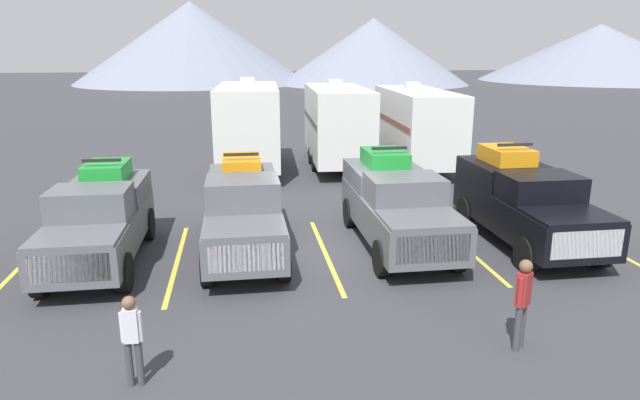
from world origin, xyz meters
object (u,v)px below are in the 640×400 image
(pickup_truck_d, at_px, (524,200))
(person_b, at_px, (523,298))
(person_a, at_px, (132,335))
(pickup_truck_c, at_px, (396,203))
(pickup_truck_a, at_px, (100,218))
(camper_trailer_c, at_px, (416,124))
(camper_trailer_a, at_px, (249,124))
(camper_trailer_b, at_px, (337,122))
(pickup_truck_b, at_px, (243,208))

(pickup_truck_d, relative_size, person_b, 3.19)
(person_a, bearing_deg, pickup_truck_c, 45.06)
(pickup_truck_c, relative_size, person_b, 3.31)
(pickup_truck_d, distance_m, person_b, 6.19)
(pickup_truck_a, distance_m, pickup_truck_d, 11.25)
(person_a, bearing_deg, camper_trailer_c, 58.60)
(person_a, relative_size, person_b, 0.91)
(pickup_truck_d, xyz_separation_m, camper_trailer_a, (-7.30, 10.34, 0.92))
(pickup_truck_a, distance_m, camper_trailer_c, 15.26)
(pickup_truck_c, xyz_separation_m, camper_trailer_b, (0.22, 10.43, 0.86))
(camper_trailer_a, relative_size, person_a, 5.05)
(camper_trailer_a, bearing_deg, pickup_truck_d, -54.77)
(pickup_truck_c, height_order, camper_trailer_a, camper_trailer_a)
(person_b, bearing_deg, pickup_truck_d, 62.24)
(camper_trailer_b, height_order, person_b, camper_trailer_b)
(camper_trailer_b, distance_m, person_b, 16.26)
(pickup_truck_c, xyz_separation_m, camper_trailer_c, (3.72, 9.89, 0.81))
(pickup_truck_a, bearing_deg, camper_trailer_b, 53.37)
(pickup_truck_d, distance_m, camper_trailer_c, 10.23)
(pickup_truck_a, height_order, camper_trailer_c, camper_trailer_c)
(pickup_truck_c, height_order, person_b, pickup_truck_c)
(pickup_truck_a, relative_size, pickup_truck_d, 0.96)
(pickup_truck_c, distance_m, person_a, 8.43)
(camper_trailer_c, bearing_deg, pickup_truck_c, -110.64)
(person_a, bearing_deg, pickup_truck_b, 73.16)
(pickup_truck_d, distance_m, camper_trailer_a, 12.69)
(camper_trailer_b, bearing_deg, camper_trailer_a, -174.16)
(person_b, bearing_deg, pickup_truck_a, 146.31)
(pickup_truck_a, distance_m, pickup_truck_c, 7.70)
(camper_trailer_a, bearing_deg, camper_trailer_c, -1.09)
(pickup_truck_d, height_order, camper_trailer_a, camper_trailer_a)
(pickup_truck_a, xyz_separation_m, camper_trailer_c, (11.42, 10.09, 0.83))
(pickup_truck_a, relative_size, pickup_truck_c, 0.93)
(pickup_truck_c, bearing_deg, camper_trailer_b, 88.81)
(pickup_truck_a, distance_m, camper_trailer_b, 13.28)
(pickup_truck_c, bearing_deg, camper_trailer_c, 69.36)
(person_a, bearing_deg, camper_trailer_b, 69.38)
(pickup_truck_a, xyz_separation_m, pickup_truck_c, (7.69, 0.20, 0.03))
(camper_trailer_a, bearing_deg, pickup_truck_c, -69.54)
(camper_trailer_b, bearing_deg, camper_trailer_c, -8.85)
(pickup_truck_b, relative_size, camper_trailer_a, 0.74)
(pickup_truck_b, height_order, pickup_truck_d, pickup_truck_d)
(person_a, xyz_separation_m, person_b, (6.63, 0.18, 0.09))
(pickup_truck_a, bearing_deg, pickup_truck_b, 4.29)
(pickup_truck_b, bearing_deg, camper_trailer_a, 87.78)
(camper_trailer_a, xyz_separation_m, camper_trailer_c, (7.47, -0.14, -0.13))
(camper_trailer_b, relative_size, person_a, 5.21)
(camper_trailer_c, distance_m, person_b, 15.99)
(camper_trailer_a, distance_m, camper_trailer_b, 3.98)
(camper_trailer_a, xyz_separation_m, person_b, (4.42, -15.81, -1.12))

